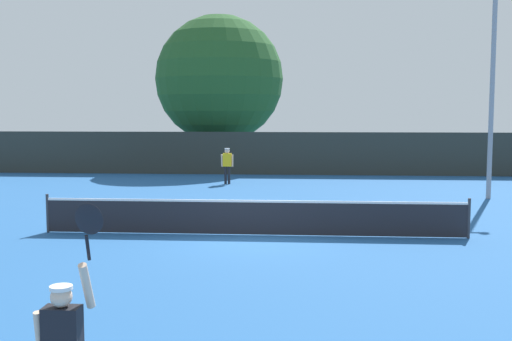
# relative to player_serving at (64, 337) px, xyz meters

# --- Properties ---
(ground_plane) EXTENTS (120.00, 120.00, 0.00)m
(ground_plane) POSITION_rel_player_serving_xyz_m (1.13, 10.52, -1.05)
(ground_plane) COLOR #235693
(tennis_net) EXTENTS (11.52, 0.08, 1.07)m
(tennis_net) POSITION_rel_player_serving_xyz_m (1.13, 10.52, -0.54)
(tennis_net) COLOR #232328
(tennis_net) RESTS_ON ground
(perimeter_fence) EXTENTS (35.36, 0.12, 2.25)m
(perimeter_fence) POSITION_rel_player_serving_xyz_m (1.13, 26.61, 0.08)
(perimeter_fence) COLOR #2D332D
(perimeter_fence) RESTS_ON ground
(player_serving) EXTENTS (0.67, 0.38, 2.43)m
(player_serving) POSITION_rel_player_serving_xyz_m (0.00, 0.00, 0.00)
(player_serving) COLOR black
(player_serving) RESTS_ON ground
(player_receiving) EXTENTS (0.57, 0.24, 1.65)m
(player_receiving) POSITION_rel_player_serving_xyz_m (-0.97, 22.21, -0.04)
(player_receiving) COLOR yellow
(player_receiving) RESTS_ON ground
(tennis_ball) EXTENTS (0.07, 0.07, 0.07)m
(tennis_ball) POSITION_rel_player_serving_xyz_m (0.58, 14.15, -1.02)
(tennis_ball) COLOR #CCE033
(tennis_ball) RESTS_ON ground
(light_pole) EXTENTS (1.18, 0.28, 8.10)m
(light_pole) POSITION_rel_player_serving_xyz_m (9.63, 18.24, 3.56)
(light_pole) COLOR gray
(light_pole) RESTS_ON ground
(large_tree) EXTENTS (7.47, 7.47, 8.97)m
(large_tree) POSITION_rel_player_serving_xyz_m (-2.40, 30.51, 4.17)
(large_tree) COLOR brown
(large_tree) RESTS_ON ground
(parked_car_near) EXTENTS (2.45, 4.42, 1.69)m
(parked_car_near) POSITION_rel_player_serving_xyz_m (11.52, 35.39, -0.27)
(parked_car_near) COLOR navy
(parked_car_near) RESTS_ON ground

